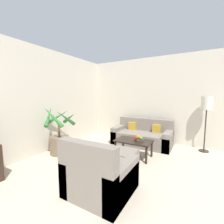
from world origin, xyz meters
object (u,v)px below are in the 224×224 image
(sofa_loveseat, at_px, (142,136))
(apple_red, at_px, (136,138))
(armchair, at_px, (100,175))
(ottoman, at_px, (123,159))
(fruit_bowl, at_px, (139,140))
(coffee_table, at_px, (134,143))
(floor_lamp, at_px, (207,107))
(potted_palm, at_px, (60,138))
(orange_fruit, at_px, (138,137))
(apple_green, at_px, (141,138))

(sofa_loveseat, relative_size, apple_red, 25.39)
(armchair, relative_size, ottoman, 1.70)
(apple_red, bearing_deg, fruit_bowl, 53.31)
(apple_red, bearing_deg, coffee_table, 148.92)
(floor_lamp, bearing_deg, ottoman, -128.40)
(potted_palm, relative_size, apple_red, 18.28)
(potted_palm, relative_size, sofa_loveseat, 0.72)
(floor_lamp, xyz_separation_m, coffee_table, (-1.51, -1.27, -0.85))
(sofa_loveseat, xyz_separation_m, ottoman, (0.13, -1.62, -0.08))
(coffee_table, distance_m, orange_fruit, 0.18)
(potted_palm, bearing_deg, armchair, -23.85)
(ottoman, bearing_deg, apple_green, 74.48)
(coffee_table, relative_size, apple_red, 12.62)
(orange_fruit, bearing_deg, armchair, -90.97)
(coffee_table, xyz_separation_m, fruit_bowl, (0.13, 0.01, 0.08))
(potted_palm, relative_size, floor_lamp, 0.84)
(potted_palm, distance_m, floor_lamp, 3.90)
(sofa_loveseat, height_order, floor_lamp, floor_lamp)
(orange_fruit, bearing_deg, apple_red, -92.39)
(sofa_loveseat, distance_m, apple_red, 1.10)
(sofa_loveseat, height_order, armchair, armchair)
(floor_lamp, height_order, armchair, floor_lamp)
(fruit_bowl, xyz_separation_m, apple_red, (-0.05, -0.06, 0.06))
(sofa_loveseat, distance_m, floor_lamp, 1.90)
(floor_lamp, xyz_separation_m, apple_red, (-1.43, -1.32, -0.71))
(fruit_bowl, relative_size, ottoman, 0.44)
(fruit_bowl, bearing_deg, apple_red, -126.69)
(apple_red, bearing_deg, apple_green, 23.60)
(sofa_loveseat, bearing_deg, coffee_table, -83.20)
(sofa_loveseat, relative_size, apple_green, 20.72)
(potted_palm, bearing_deg, ottoman, 4.22)
(coffee_table, distance_m, apple_red, 0.17)
(coffee_table, bearing_deg, apple_green, -2.09)
(armchair, xyz_separation_m, ottoman, (-0.05, 0.92, -0.10))
(armchair, bearing_deg, coffee_table, 92.22)
(armchair, distance_m, ottoman, 0.93)
(fruit_bowl, bearing_deg, potted_palm, -157.80)
(apple_green, height_order, armchair, armchair)
(sofa_loveseat, distance_m, fruit_bowl, 1.04)
(potted_palm, height_order, fruit_bowl, potted_palm)
(apple_red, distance_m, apple_green, 0.11)
(coffee_table, xyz_separation_m, armchair, (0.06, -1.54, -0.07))
(apple_green, xyz_separation_m, armchair, (-0.12, -1.53, -0.22))
(floor_lamp, distance_m, orange_fruit, 2.00)
(coffee_table, bearing_deg, potted_palm, -156.70)
(apple_green, xyz_separation_m, ottoman, (-0.17, -0.61, -0.32))
(ottoman, bearing_deg, fruit_bowl, 79.38)
(potted_palm, xyz_separation_m, sofa_loveseat, (1.61, 1.75, -0.14))
(coffee_table, height_order, armchair, armchair)
(apple_red, xyz_separation_m, ottoman, (-0.07, -0.57, -0.32))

